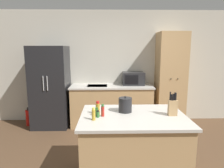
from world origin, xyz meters
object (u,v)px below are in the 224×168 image
Objects in this scene: spice_bottle_tall_dark at (103,111)px; spice_bottle_pale_salt at (97,112)px; knife_block at (173,107)px; fire_extinguisher at (29,117)px; refrigerator at (51,87)px; spice_bottle_short_red at (94,114)px; spice_bottle_amber_oil at (98,108)px; kettle at (125,105)px; microwave at (133,78)px; pantry_cabinet at (170,79)px; spice_bottle_green_herb at (98,114)px.

spice_bottle_tall_dark reaches higher than spice_bottle_pale_salt.
fire_extinguisher is (-2.62, 1.99, -0.82)m from knife_block.
knife_block is (2.08, -1.98, 0.11)m from refrigerator.
spice_bottle_tall_dark is at bearing -14.34° from spice_bottle_pale_salt.
spice_bottle_pale_salt is (0.03, 0.15, -0.02)m from spice_bottle_short_red.
spice_bottle_amber_oil is at bearing 79.76° from spice_bottle_short_red.
refrigerator is 11.64× the size of spice_bottle_short_red.
kettle is at bearing 13.23° from spice_bottle_amber_oil.
spice_bottle_tall_dark is (-0.88, -0.01, -0.04)m from knife_block.
refrigerator is at bearing 121.10° from spice_bottle_tall_dark.
refrigerator is 2.27m from spice_bottle_pale_salt.
fire_extinguisher is at bearing 129.99° from spice_bottle_pale_salt.
microwave is at bearing 71.51° from spice_bottle_short_red.
spice_bottle_pale_salt is 0.41m from kettle.
microwave is at bearing 3.13° from fire_extinguisher.
pantry_cabinet is at bearing -3.13° from microwave.
kettle is at bearing 164.74° from knife_block.
spice_bottle_amber_oil reaches higher than fire_extinguisher.
microwave is 2.13m from knife_block.
spice_bottle_short_red is 0.16m from spice_bottle_pale_salt.
refrigerator is at bearing 136.42° from knife_block.
spice_bottle_green_herb is at bearing 64.80° from spice_bottle_short_red.
refrigerator is 3.65× the size of microwave.
kettle is (0.30, 0.17, 0.02)m from spice_bottle_tall_dark.
pantry_cabinet reaches higher than fire_extinguisher.
spice_bottle_tall_dark is (-0.65, -2.13, -0.09)m from microwave.
fire_extinguisher is (-1.67, 1.92, -0.79)m from spice_bottle_amber_oil.
spice_bottle_green_herb is at bearing -71.42° from spice_bottle_pale_salt.
knife_block is at bearing -83.90° from microwave.
microwave is 1.17× the size of fire_extinguisher.
kettle is (0.37, 0.15, 0.05)m from spice_bottle_pale_salt.
spice_bottle_tall_dark is 1.48× the size of spice_bottle_pale_salt.
microwave is at bearing 79.68° from kettle.
spice_bottle_pale_salt reaches higher than fire_extinguisher.
refrigerator reaches higher than spice_bottle_tall_dark.
pantry_cabinet is 20.09× the size of spice_bottle_pale_salt.
microwave is 1.99m from kettle.
spice_bottle_green_herb is (-1.56, -2.12, -0.11)m from pantry_cabinet.
spice_bottle_amber_oil is 0.37m from kettle.
spice_bottle_tall_dark and spice_bottle_short_red have the same top height.
spice_bottle_short_red is at bearing -62.69° from refrigerator.
spice_bottle_amber_oil is 1.99× the size of spice_bottle_green_herb.
pantry_cabinet is 12.14× the size of spice_bottle_amber_oil.
microwave is 2.55m from fire_extinguisher.
refrigerator reaches higher than fire_extinguisher.
knife_block reaches higher than spice_bottle_short_red.
spice_bottle_amber_oil is at bearing -109.33° from microwave.
kettle is at bearing 29.92° from spice_bottle_tall_dark.
knife_block reaches higher than kettle.
spice_bottle_amber_oil is at bearing 92.92° from spice_bottle_green_herb.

